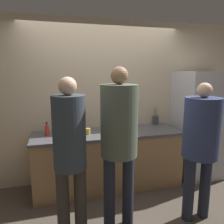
{
  "coord_description": "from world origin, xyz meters",
  "views": [
    {
      "loc": [
        -0.77,
        -2.73,
        1.79
      ],
      "look_at": [
        0.0,
        0.16,
        1.23
      ],
      "focal_mm": 35.0,
      "sensor_mm": 36.0,
      "label": 1
    }
  ],
  "objects_px": {
    "refrigerator": "(200,124)",
    "person_left": "(70,150)",
    "fruit_bowl": "(73,130)",
    "cup_yellow": "(88,131)",
    "bottle_clear": "(112,125)",
    "bottle_red": "(47,130)",
    "person_center": "(119,133)",
    "person_right": "(201,138)",
    "utensil_crock": "(155,120)"
  },
  "relations": [
    {
      "from": "person_center",
      "to": "person_right",
      "type": "xyz_separation_m",
      "value": [
        0.97,
        -0.09,
        -0.11
      ]
    },
    {
      "from": "utensil_crock",
      "to": "cup_yellow",
      "type": "relative_size",
      "value": 3.22
    },
    {
      "from": "refrigerator",
      "to": "person_left",
      "type": "relative_size",
      "value": 1.03
    },
    {
      "from": "person_right",
      "to": "bottle_red",
      "type": "distance_m",
      "value": 2.05
    },
    {
      "from": "bottle_clear",
      "to": "fruit_bowl",
      "type": "bearing_deg",
      "value": -168.21
    },
    {
      "from": "bottle_clear",
      "to": "refrigerator",
      "type": "bearing_deg",
      "value": -6.23
    },
    {
      "from": "bottle_clear",
      "to": "cup_yellow",
      "type": "xyz_separation_m",
      "value": [
        -0.43,
        -0.22,
        -0.02
      ]
    },
    {
      "from": "person_center",
      "to": "bottle_clear",
      "type": "distance_m",
      "value": 1.14
    },
    {
      "from": "person_left",
      "to": "person_center",
      "type": "height_order",
      "value": "person_center"
    },
    {
      "from": "fruit_bowl",
      "to": "utensil_crock",
      "type": "xyz_separation_m",
      "value": [
        1.45,
        0.25,
        0.03
      ]
    },
    {
      "from": "bottle_red",
      "to": "cup_yellow",
      "type": "height_order",
      "value": "bottle_red"
    },
    {
      "from": "bottle_red",
      "to": "cup_yellow",
      "type": "relative_size",
      "value": 2.14
    },
    {
      "from": "person_center",
      "to": "fruit_bowl",
      "type": "xyz_separation_m",
      "value": [
        -0.41,
        0.97,
        -0.2
      ]
    },
    {
      "from": "person_right",
      "to": "bottle_clear",
      "type": "distance_m",
      "value": 1.41
    },
    {
      "from": "fruit_bowl",
      "to": "person_center",
      "type": "bearing_deg",
      "value": -67.03
    },
    {
      "from": "cup_yellow",
      "to": "person_left",
      "type": "bearing_deg",
      "value": -108.63
    },
    {
      "from": "bottle_red",
      "to": "person_left",
      "type": "bearing_deg",
      "value": -76.86
    },
    {
      "from": "person_center",
      "to": "person_right",
      "type": "relative_size",
      "value": 1.1
    },
    {
      "from": "person_left",
      "to": "fruit_bowl",
      "type": "relative_size",
      "value": 6.66
    },
    {
      "from": "person_left",
      "to": "fruit_bowl",
      "type": "height_order",
      "value": "person_left"
    },
    {
      "from": "person_left",
      "to": "bottle_clear",
      "type": "distance_m",
      "value": 1.41
    },
    {
      "from": "person_right",
      "to": "person_left",
      "type": "bearing_deg",
      "value": 179.65
    },
    {
      "from": "refrigerator",
      "to": "bottle_red",
      "type": "xyz_separation_m",
      "value": [
        -2.51,
        0.04,
        0.06
      ]
    },
    {
      "from": "fruit_bowl",
      "to": "cup_yellow",
      "type": "xyz_separation_m",
      "value": [
        0.21,
        -0.08,
        -0.01
      ]
    },
    {
      "from": "person_center",
      "to": "fruit_bowl",
      "type": "relative_size",
      "value": 7.04
    },
    {
      "from": "bottle_red",
      "to": "cup_yellow",
      "type": "xyz_separation_m",
      "value": [
        0.58,
        -0.09,
        -0.03
      ]
    },
    {
      "from": "person_center",
      "to": "person_right",
      "type": "distance_m",
      "value": 0.98
    },
    {
      "from": "cup_yellow",
      "to": "fruit_bowl",
      "type": "bearing_deg",
      "value": 157.85
    },
    {
      "from": "person_right",
      "to": "fruit_bowl",
      "type": "relative_size",
      "value": 6.38
    },
    {
      "from": "person_right",
      "to": "utensil_crock",
      "type": "bearing_deg",
      "value": 87.19
    },
    {
      "from": "person_right",
      "to": "utensil_crock",
      "type": "distance_m",
      "value": 1.31
    },
    {
      "from": "person_center",
      "to": "bottle_clear",
      "type": "xyz_separation_m",
      "value": [
        0.22,
        1.11,
        -0.19
      ]
    },
    {
      "from": "person_center",
      "to": "person_right",
      "type": "height_order",
      "value": "person_center"
    },
    {
      "from": "bottle_red",
      "to": "fruit_bowl",
      "type": "bearing_deg",
      "value": -0.86
    },
    {
      "from": "person_center",
      "to": "utensil_crock",
      "type": "relative_size",
      "value": 6.24
    },
    {
      "from": "fruit_bowl",
      "to": "bottle_red",
      "type": "xyz_separation_m",
      "value": [
        -0.37,
        0.01,
        0.03
      ]
    },
    {
      "from": "bottle_red",
      "to": "refrigerator",
      "type": "bearing_deg",
      "value": -0.88
    },
    {
      "from": "bottle_clear",
      "to": "cup_yellow",
      "type": "distance_m",
      "value": 0.48
    },
    {
      "from": "utensil_crock",
      "to": "cup_yellow",
      "type": "bearing_deg",
      "value": -165.12
    },
    {
      "from": "refrigerator",
      "to": "person_right",
      "type": "xyz_separation_m",
      "value": [
        -0.76,
        -1.03,
        0.13
      ]
    },
    {
      "from": "person_left",
      "to": "person_center",
      "type": "relative_size",
      "value": 0.95
    },
    {
      "from": "cup_yellow",
      "to": "bottle_clear",
      "type": "bearing_deg",
      "value": 26.87
    },
    {
      "from": "utensil_crock",
      "to": "refrigerator",
      "type": "bearing_deg",
      "value": -21.79
    },
    {
      "from": "fruit_bowl",
      "to": "bottle_red",
      "type": "relative_size",
      "value": 1.33
    },
    {
      "from": "refrigerator",
      "to": "person_right",
      "type": "height_order",
      "value": "refrigerator"
    },
    {
      "from": "refrigerator",
      "to": "bottle_clear",
      "type": "bearing_deg",
      "value": 173.77
    },
    {
      "from": "utensil_crock",
      "to": "person_left",
      "type": "bearing_deg",
      "value": -140.29
    },
    {
      "from": "refrigerator",
      "to": "bottle_clear",
      "type": "relative_size",
      "value": 11.06
    },
    {
      "from": "refrigerator",
      "to": "person_left",
      "type": "bearing_deg",
      "value": -155.67
    },
    {
      "from": "person_right",
      "to": "cup_yellow",
      "type": "distance_m",
      "value": 1.53
    }
  ]
}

